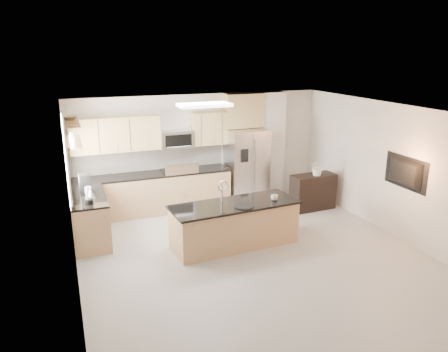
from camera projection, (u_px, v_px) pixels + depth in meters
name	position (u px, v px, depth m)	size (l,w,h in m)	color
floor	(256.00, 259.00, 7.77)	(6.50, 6.50, 0.00)	#AFACA7
ceiling	(259.00, 113.00, 7.04)	(6.00, 6.50, 0.02)	white
wall_back	(199.00, 150.00, 10.33)	(6.00, 0.02, 2.60)	silver
wall_front	(390.00, 281.00, 4.49)	(6.00, 0.02, 2.60)	silver
wall_left	(71.00, 212.00, 6.39)	(0.02, 6.50, 2.60)	silver
wall_right	(398.00, 172.00, 8.43)	(0.02, 6.50, 2.60)	silver
back_counter	(152.00, 192.00, 9.86)	(3.55, 0.66, 1.44)	tan
left_counter	(90.00, 218.00, 8.40)	(0.66, 1.50, 0.92)	tan
range	(179.00, 190.00, 10.06)	(0.76, 0.64, 1.14)	black
upper_cabinets	(145.00, 132.00, 9.59)	(3.50, 0.33, 0.75)	tan
microwave	(176.00, 139.00, 9.85)	(0.76, 0.40, 0.40)	#BCBBBE
refrigerator	(246.00, 166.00, 10.46)	(0.92, 0.78, 1.78)	#BCBBBE
partition_column	(271.00, 145.00, 10.81)	(0.60, 0.30, 2.60)	silver
window	(67.00, 160.00, 7.96)	(0.04, 1.15, 1.65)	white
shelf_lower	(72.00, 142.00, 8.01)	(0.30, 1.20, 0.04)	brown
shelf_upper	(70.00, 122.00, 7.90)	(0.30, 1.20, 0.04)	brown
ceiling_fixture	(204.00, 105.00, 8.36)	(1.00, 0.50, 0.06)	white
island	(234.00, 224.00, 8.21)	(2.46, 1.03, 1.26)	tan
credenza	(313.00, 192.00, 10.09)	(1.03, 0.43, 0.83)	black
cup	(274.00, 198.00, 8.26)	(0.14, 0.14, 0.11)	silver
platter	(244.00, 206.00, 7.93)	(0.36, 0.36, 0.02)	black
blender	(89.00, 197.00, 7.78)	(0.14, 0.14, 0.33)	black
kettle	(90.00, 193.00, 8.10)	(0.18, 0.18, 0.22)	#BCBBBE
coffee_maker	(85.00, 184.00, 8.36)	(0.21, 0.25, 0.38)	black
bowl	(69.00, 117.00, 8.04)	(0.38, 0.38, 0.09)	#BCBBBE
flower_vase	(318.00, 163.00, 9.84)	(0.54, 0.47, 0.60)	white
television	(402.00, 173.00, 8.21)	(1.08, 0.14, 0.62)	black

